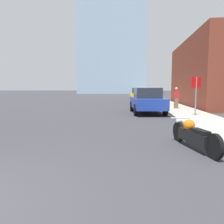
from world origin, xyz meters
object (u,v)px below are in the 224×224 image
(motorcycle, at_px, (193,135))
(parked_car_blue, at_px, (147,100))
(pedestrian, at_px, (176,98))
(stop_sign, at_px, (196,89))
(parked_car_yellow, at_px, (139,95))

(motorcycle, height_order, parked_car_blue, parked_car_blue)
(motorcycle, height_order, pedestrian, pedestrian)
(parked_car_blue, distance_m, pedestrian, 3.22)
(motorcycle, xyz_separation_m, parked_car_blue, (-0.67, 8.45, 0.47))
(parked_car_blue, relative_size, pedestrian, 2.83)
(stop_sign, bearing_deg, parked_car_blue, 139.32)
(stop_sign, bearing_deg, pedestrian, 92.30)
(pedestrian, bearing_deg, parked_car_blue, -135.74)
(parked_car_yellow, xyz_separation_m, pedestrian, (2.41, -10.17, 0.09))
(parked_car_yellow, height_order, stop_sign, stop_sign)
(parked_car_blue, relative_size, parked_car_yellow, 1.11)
(motorcycle, bearing_deg, pedestrian, 66.80)
(stop_sign, bearing_deg, parked_car_yellow, 100.08)
(parked_car_blue, relative_size, stop_sign, 2.10)
(parked_car_blue, bearing_deg, pedestrian, 38.87)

